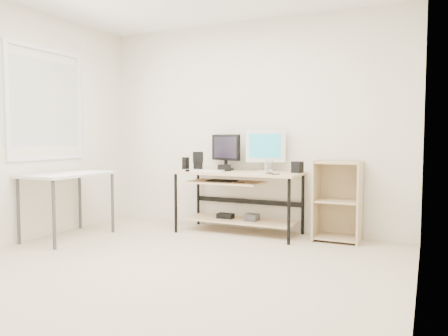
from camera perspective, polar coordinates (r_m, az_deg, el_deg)
room at (r=3.86m, az=-9.50°, el=6.33°), size 4.01×4.01×2.62m
desk at (r=5.26m, az=1.70°, el=-2.75°), size 1.50×0.65×0.75m
side_table at (r=5.30m, az=-19.75°, el=-1.49°), size 0.60×1.00×0.75m
shelf_unit at (r=5.09m, az=14.72°, el=-4.09°), size 0.50×0.40×0.90m
black_monitor at (r=5.46m, az=0.22°, el=2.41°), size 0.46×0.25×0.45m
white_imac at (r=5.28m, az=5.45°, el=2.76°), size 0.46×0.20×0.51m
keyboard at (r=5.28m, az=-2.71°, el=-0.33°), size 0.50×0.17×0.02m
mouse at (r=5.05m, az=5.81°, el=-0.40°), size 0.09×0.13×0.04m
center_speaker at (r=5.29m, az=0.04°, el=0.02°), size 0.17×0.12×0.08m
speaker_left at (r=5.52m, az=-3.41°, el=1.01°), size 0.14×0.14×0.23m
speaker_right at (r=5.11m, az=9.56°, el=0.11°), size 0.13×0.13×0.13m
audio_controller at (r=5.45m, az=-5.04°, el=0.57°), size 0.09×0.08×0.16m
volume_puck at (r=5.24m, az=-4.80°, el=-0.34°), size 0.06×0.06×0.02m
smartphone at (r=4.84m, az=6.78°, el=-0.80°), size 0.09×0.11×0.01m
coaster at (r=4.90m, az=5.94°, el=-0.74°), size 0.12×0.12×0.01m
drinking_glass at (r=4.90m, az=5.95°, el=0.21°), size 0.09×0.09×0.16m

